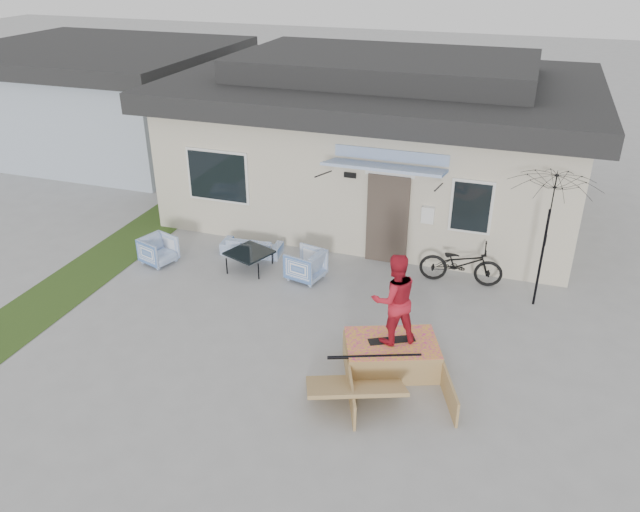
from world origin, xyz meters
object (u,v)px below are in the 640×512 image
(armchair_left, at_px, (158,249))
(skater, at_px, (394,298))
(coffee_table, at_px, (250,260))
(skate_ramp, at_px, (391,355))
(loveseat, at_px, (252,243))
(armchair_right, at_px, (306,263))
(skateboard, at_px, (392,340))
(bicycle, at_px, (462,259))
(patio_umbrella, at_px, (547,226))

(armchair_left, bearing_deg, skater, -91.50)
(coffee_table, xyz_separation_m, skate_ramp, (3.85, -2.56, 0.05))
(loveseat, xyz_separation_m, armchair_right, (1.62, -0.73, 0.09))
(armchair_left, distance_m, skate_ramp, 6.34)
(armchair_left, distance_m, coffee_table, 2.14)
(coffee_table, bearing_deg, skateboard, -33.28)
(loveseat, height_order, skater, skater)
(bicycle, height_order, skater, skater)
(loveseat, xyz_separation_m, patio_umbrella, (6.42, -0.25, 1.47))
(skate_ramp, xyz_separation_m, skateboard, (-0.02, 0.05, 0.29))
(armchair_right, bearing_deg, skateboard, 57.32)
(loveseat, distance_m, patio_umbrella, 6.59)
(armchair_left, height_order, armchair_right, armchair_right)
(coffee_table, distance_m, patio_umbrella, 6.35)
(armchair_right, relative_size, skater, 0.46)
(armchair_right, relative_size, patio_umbrella, 0.34)
(bicycle, height_order, skate_ramp, bicycle)
(loveseat, bearing_deg, skater, 136.53)
(loveseat, distance_m, armchair_left, 2.14)
(armchair_right, bearing_deg, armchair_left, -71.26)
(coffee_table, xyz_separation_m, skater, (3.83, -2.52, 1.17))
(armchair_left, xyz_separation_m, patio_umbrella, (8.25, 0.86, 1.40))
(patio_umbrella, height_order, skateboard, patio_umbrella)
(loveseat, height_order, coffee_table, loveseat)
(patio_umbrella, distance_m, skater, 3.79)
(bicycle, bearing_deg, skate_ramp, 163.43)
(armchair_left, distance_m, skater, 6.39)
(loveseat, distance_m, skater, 5.34)
(coffee_table, height_order, bicycle, bicycle)
(skater, bearing_deg, skate_ramp, 79.11)
(armchair_right, distance_m, skate_ramp, 3.57)
(armchair_right, xyz_separation_m, skater, (2.48, -2.50, 1.02))
(skateboard, bearing_deg, bicycle, 49.58)
(loveseat, relative_size, coffee_table, 1.66)
(coffee_table, bearing_deg, skater, -33.28)
(armchair_right, relative_size, coffee_table, 0.86)
(patio_umbrella, bearing_deg, skate_ramp, -127.20)
(armchair_left, bearing_deg, armchair_right, -65.59)
(skateboard, bearing_deg, skater, 0.00)
(loveseat, bearing_deg, skateboard, 136.53)
(coffee_table, bearing_deg, armchair_left, -169.32)
(loveseat, xyz_separation_m, coffee_table, (0.27, -0.71, -0.07))
(armchair_left, relative_size, skate_ramp, 0.34)
(armchair_left, height_order, bicycle, bicycle)
(loveseat, xyz_separation_m, skater, (4.10, -3.23, 1.11))
(patio_umbrella, relative_size, skater, 1.35)
(coffee_table, bearing_deg, loveseat, 110.69)
(armchair_left, xyz_separation_m, coffee_table, (2.10, 0.40, -0.14))
(coffee_table, distance_m, skate_ramp, 4.63)
(skate_ramp, bearing_deg, patio_umbrella, 31.50)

